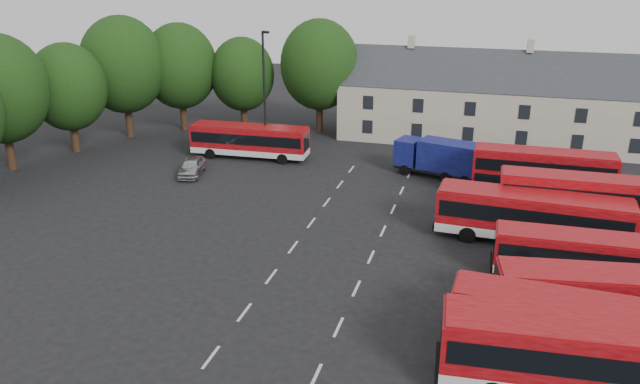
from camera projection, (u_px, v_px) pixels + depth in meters
The scene contains 15 objects.
ground at pixel (283, 261), 37.46m from camera, with size 140.00×140.00×0.00m, color black.
lane_markings at pixel (331, 252), 38.61m from camera, with size 5.15×33.80×0.01m.
treeline at pixel (139, 77), 57.84m from camera, with size 29.92×32.59×12.01m.
terrace_houses at pixel (524, 105), 59.48m from camera, with size 35.70×7.13×10.06m.
bus_row_a at pixel (594, 354), 25.24m from camera, with size 12.37×3.72×3.45m.
bus_row_b at pixel (572, 322), 27.91m from camera, with size 10.71×3.03×3.00m.
bus_row_c at pixel (607, 294), 30.30m from camera, with size 10.75×3.91×2.97m.
bus_row_d at pixel (588, 254), 34.51m from camera, with size 10.06×2.56×2.83m.
bus_row_e at pixel (533, 214), 39.16m from camera, with size 11.90×3.33×3.33m.
bus_dd_south at pixel (577, 201), 40.45m from camera, with size 9.83×2.40×4.02m.
bus_dd_north at pixel (542, 174), 45.45m from camera, with size 9.92×2.32×4.07m.
bus_north at pixel (250, 139), 56.07m from camera, with size 10.70×2.91×3.00m.
box_truck at pixel (440, 157), 51.17m from camera, with size 7.47×4.04×3.12m.
silver_car at pixel (192, 167), 52.03m from camera, with size 1.70×4.23×1.44m, color #B2B4BA.
lamppost at pixel (265, 92), 54.83m from camera, with size 0.78×0.50×11.26m.
Camera 1 is at (11.38, -31.66, 17.14)m, focal length 35.00 mm.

